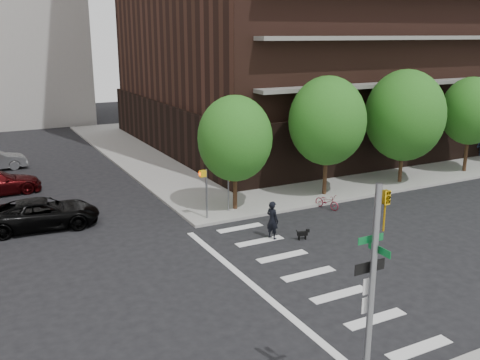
{
  "coord_description": "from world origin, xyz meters",
  "views": [
    {
      "loc": [
        -8.66,
        -16.32,
        9.4
      ],
      "look_at": [
        3.0,
        6.0,
        2.5
      ],
      "focal_mm": 40.0,
      "sensor_mm": 36.0,
      "label": 1
    }
  ],
  "objects_px": {
    "traffic_signal": "(370,320)",
    "parked_car_black": "(43,213)",
    "scooter": "(327,201)",
    "dog_walker": "(272,220)"
  },
  "relations": [
    {
      "from": "traffic_signal",
      "to": "parked_car_black",
      "type": "distance_m",
      "value": 18.94
    },
    {
      "from": "scooter",
      "to": "dog_walker",
      "type": "bearing_deg",
      "value": -169.64
    },
    {
      "from": "scooter",
      "to": "dog_walker",
      "type": "relative_size",
      "value": 0.85
    },
    {
      "from": "traffic_signal",
      "to": "parked_car_black",
      "type": "height_order",
      "value": "traffic_signal"
    },
    {
      "from": "traffic_signal",
      "to": "scooter",
      "type": "height_order",
      "value": "traffic_signal"
    },
    {
      "from": "parked_car_black",
      "to": "dog_walker",
      "type": "xyz_separation_m",
      "value": [
        9.37,
        -6.57,
        0.18
      ]
    },
    {
      "from": "traffic_signal",
      "to": "parked_car_black",
      "type": "bearing_deg",
      "value": 106.02
    },
    {
      "from": "traffic_signal",
      "to": "dog_walker",
      "type": "distance_m",
      "value": 12.4
    },
    {
      "from": "dog_walker",
      "to": "scooter",
      "type": "bearing_deg",
      "value": -81.22
    },
    {
      "from": "parked_car_black",
      "to": "dog_walker",
      "type": "distance_m",
      "value": 11.45
    }
  ]
}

